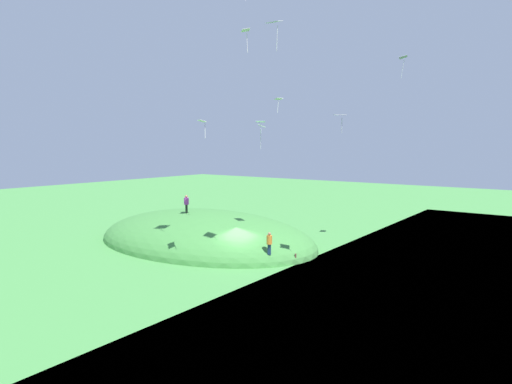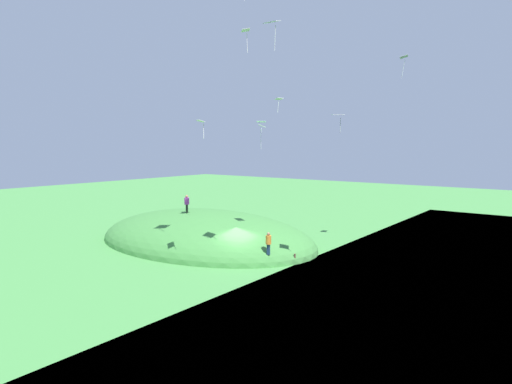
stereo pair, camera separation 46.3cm
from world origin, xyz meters
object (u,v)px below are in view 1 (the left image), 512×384
Objects in this scene: kite_0 at (246,31)px; kite_3 at (403,58)px; kite_5 at (340,116)px; kite_9 at (202,122)px; mooring_post at (296,259)px; person_walking_path at (186,202)px; kite_6 at (262,127)px; kite_10 at (279,100)px; kite_7 at (261,122)px; kite_8 at (274,23)px; person_on_hilltop at (269,241)px.

kite_0 reaches higher than kite_3.
kite_5 is 9.53m from kite_9.
mooring_post is at bearing 65.71° from kite_3.
kite_5 is at bearing -146.77° from kite_9.
person_walking_path is 10.25m from kite_6.
kite_10 is at bearing -81.68° from kite_9.
kite_7 is at bearing -33.01° from kite_5.
kite_10 is (-1.49, -0.66, 2.56)m from kite_6.
kite_6 is 12.15m from kite_9.
kite_10 reaches higher than kite_7.
kite_7 is at bearing -51.04° from kite_8.
kite_8 reaches higher than kite_7.
person_walking_path is at bearing -6.50° from kite_5.
person_walking_path is 18.65m from kite_5.
mooring_post is (-8.09, 6.36, -11.47)m from kite_7.
person_on_hilltop is 2.15× the size of mooring_post.
kite_8 is 17.89m from mooring_post.
person_on_hilltop is 0.87× the size of kite_0.
person_on_hilltop is at bearing 129.87° from kite_6.
kite_0 is 14.16m from kite_5.
kite_9 is (2.10, 5.24, 9.10)m from person_on_hilltop.
kite_7 is at bearing -70.40° from kite_0.
kite_10 reaches higher than person_walking_path.
kite_8 is 2.27× the size of mooring_post.
kite_5 reaches higher than kite_6.
kite_6 reaches higher than kite_9.
kite_9 is at bearing 98.32° from kite_10.
kite_8 is (2.98, 16.24, -0.06)m from kite_3.
kite_3 is at bearing -90.76° from kite_5.
kite_0 is (-5.94, -1.80, 15.50)m from person_walking_path.
kite_0 reaches higher than mooring_post.
person_on_hilltop is 0.76× the size of kite_6.
kite_5 is 12.31m from kite_10.
kite_10 reaches higher than kite_6.
kite_0 is 1.52× the size of kite_10.
kite_8 reaches higher than person_on_hilltop.
kite_8 is 8.09m from kite_9.
person_walking_path is at bearing -0.36° from mooring_post.
person_on_hilltop is 14.48m from kite_7.
kite_8 reaches higher than kite_5.
kite_10 is (9.93, 5.17, -3.48)m from kite_3.
person_on_hilltop is 14.31m from kite_10.
kite_7 is 14.24m from kite_9.
kite_5 is at bearing 164.65° from person_on_hilltop.
kite_10 is at bearing -36.14° from kite_5.
kite_5 is (-11.05, 3.74, -8.03)m from kite_0.
kite_7 is (1.59, -4.47, -7.70)m from kite_0.
kite_5 is 0.93× the size of kite_10.
person_walking_path is 12.96m from mooring_post.
kite_3 reaches higher than kite_7.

